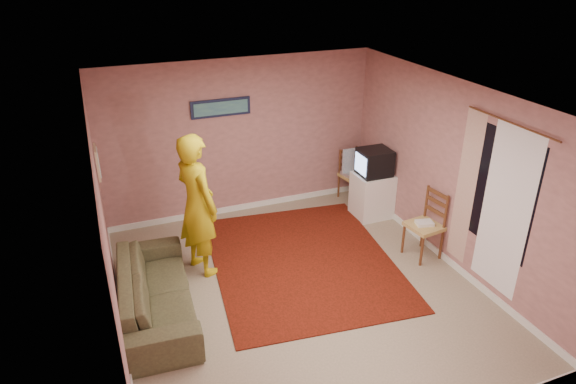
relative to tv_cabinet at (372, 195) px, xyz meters
name	(u,v)px	position (x,y,z in m)	size (l,w,h in m)	color
ground	(298,290)	(-1.95, -1.50, -0.38)	(5.00, 5.00, 0.00)	tan
wall_back	(240,138)	(-1.95, 1.00, 0.92)	(4.50, 0.02, 2.60)	tan
wall_front	(419,331)	(-1.95, -4.00, 0.92)	(4.50, 0.02, 2.60)	tan
wall_left	(106,237)	(-4.20, -1.50, 0.92)	(0.02, 5.00, 2.60)	tan
wall_right	(451,175)	(0.30, -1.50, 0.92)	(0.02, 5.00, 2.60)	tan
ceiling	(301,98)	(-1.95, -1.50, 2.22)	(4.50, 5.00, 0.02)	silver
baseboard_back	(243,207)	(-1.95, 0.99, -0.33)	(4.50, 0.02, 0.10)	white
baseboard_left	(123,328)	(-4.19, -1.50, -0.33)	(0.02, 5.00, 0.10)	white
baseboard_right	(439,253)	(0.29, -1.50, -0.33)	(0.02, 5.00, 0.10)	white
window	(500,192)	(0.29, -2.40, 1.07)	(0.01, 1.10, 1.50)	black
curtain_sheer	(505,212)	(0.28, -2.55, 0.87)	(0.01, 0.75, 2.10)	white
curtain_floral	(466,189)	(0.26, -1.85, 0.87)	(0.01, 0.35, 2.10)	beige
curtain_rod	(511,123)	(0.25, -2.40, 1.94)	(0.02, 0.02, 1.40)	brown
picture_back	(221,108)	(-2.25, 0.97, 1.47)	(0.95, 0.04, 0.28)	#131835
picture_left	(97,162)	(-4.17, 0.10, 1.17)	(0.04, 0.38, 0.42)	#D0B78F
area_rug	(303,261)	(-1.63, -0.89, -0.37)	(2.50, 3.12, 0.02)	black
tv_cabinet	(372,195)	(0.00, 0.00, 0.00)	(0.59, 0.54, 0.75)	white
crt_tv	(374,162)	(-0.01, 0.00, 0.59)	(0.51, 0.46, 0.43)	black
chair_a	(353,170)	(0.01, 0.70, 0.18)	(0.47, 0.45, 0.49)	tan
dvd_player	(353,173)	(0.01, 0.70, 0.12)	(0.38, 0.27, 0.06)	#BCBCC1
blue_throw	(354,160)	(0.01, 0.70, 0.36)	(0.42, 0.05, 0.45)	#7DA6CC
chair_b	(425,218)	(0.05, -1.38, 0.24)	(0.49, 0.51, 0.55)	tan
game_console	(424,223)	(0.05, -1.38, 0.17)	(0.24, 0.17, 0.05)	white
sofa	(156,291)	(-3.75, -1.28, -0.06)	(2.14, 0.84, 0.63)	brown
person	(197,205)	(-3.02, -0.53, 0.63)	(0.73, 0.48, 2.00)	gold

